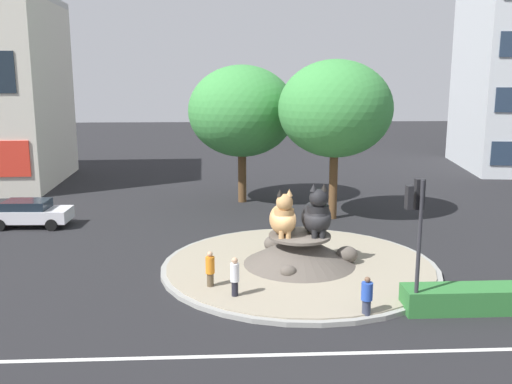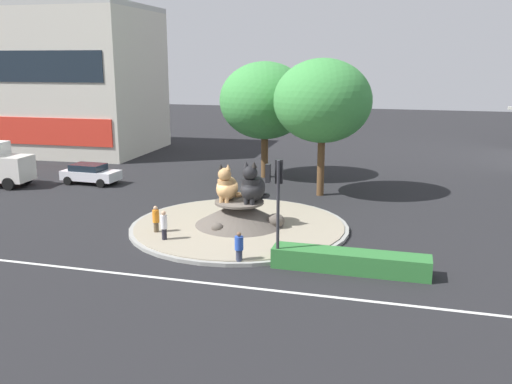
{
  "view_description": "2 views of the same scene",
  "coord_description": "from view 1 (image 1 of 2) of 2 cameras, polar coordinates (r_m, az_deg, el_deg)",
  "views": [
    {
      "loc": [
        -3.09,
        -23.55,
        8.27
      ],
      "look_at": [
        -1.91,
        -0.38,
        3.51
      ],
      "focal_mm": 39.98,
      "sensor_mm": 36.0,
      "label": 1
    },
    {
      "loc": [
        8.69,
        -27.96,
        9.04
      ],
      "look_at": [
        1.4,
        -1.64,
        2.51
      ],
      "focal_mm": 38.9,
      "sensor_mm": 36.0,
      "label": 2
    }
  ],
  "objects": [
    {
      "name": "ground_plane",
      "position": [
        25.15,
        4.34,
        -7.64
      ],
      "size": [
        160.0,
        160.0,
        0.0
      ],
      "primitive_type": "plane",
      "color": "black"
    },
    {
      "name": "lane_centreline",
      "position": [
        18.08,
        7.54,
        -15.73
      ],
      "size": [
        112.0,
        0.2,
        0.01
      ],
      "primitive_type": "cube",
      "color": "silver",
      "rests_on": "ground"
    },
    {
      "name": "roundabout_island",
      "position": [
        25.0,
        4.36,
        -6.54
      ],
      "size": [
        11.98,
        11.98,
        1.54
      ],
      "color": "gray",
      "rests_on": "ground"
    },
    {
      "name": "cat_statue_calico",
      "position": [
        24.45,
        2.74,
        -2.57
      ],
      "size": [
        1.33,
        2.14,
        2.08
      ],
      "rotation": [
        0.0,
        0.0,
        -1.52
      ],
      "color": "tan",
      "rests_on": "roundabout_island"
    },
    {
      "name": "cat_statue_black",
      "position": [
        24.63,
        6.11,
        -2.31
      ],
      "size": [
        1.44,
        2.28,
        2.31
      ],
      "rotation": [
        0.0,
        0.0,
        -1.58
      ],
      "color": "black",
      "rests_on": "roundabout_island"
    },
    {
      "name": "traffic_light_mast",
      "position": [
        20.02,
        15.81,
        -2.45
      ],
      "size": [
        0.71,
        0.58,
        4.86
      ],
      "rotation": [
        0.0,
        0.0,
        1.67
      ],
      "color": "#2D2D33",
      "rests_on": "ground"
    },
    {
      "name": "clipped_hedge_strip",
      "position": [
        22.46,
        23.08,
        -9.75
      ],
      "size": [
        6.87,
        1.2,
        0.9
      ],
      "primitive_type": "cube",
      "color": "#2D7033",
      "rests_on": "ground"
    },
    {
      "name": "broadleaf_tree_behind_island",
      "position": [
        32.98,
        7.93,
        8.22
      ],
      "size": [
        6.5,
        6.5,
        9.18
      ],
      "color": "brown",
      "rests_on": "ground"
    },
    {
      "name": "second_tree_near_tower",
      "position": [
        37.19,
        -1.42,
        8.07
      ],
      "size": [
        6.93,
        6.93,
        8.95
      ],
      "color": "brown",
      "rests_on": "ground"
    },
    {
      "name": "pedestrian_blue_shirt",
      "position": [
        20.21,
        11.02,
        -10.32
      ],
      "size": [
        0.39,
        0.39,
        1.55
      ],
      "rotation": [
        0.0,
        0.0,
        6.26
      ],
      "color": "#33384C",
      "rests_on": "ground"
    },
    {
      "name": "pedestrian_white_shirt",
      "position": [
        21.3,
        -2.13,
        -8.61
      ],
      "size": [
        0.33,
        0.33,
        1.72
      ],
      "rotation": [
        0.0,
        0.0,
        3.73
      ],
      "color": "black",
      "rests_on": "ground"
    },
    {
      "name": "pedestrian_orange_shirt",
      "position": [
        22.31,
        -4.61,
        -7.84
      ],
      "size": [
        0.35,
        0.35,
        1.64
      ],
      "rotation": [
        0.0,
        0.0,
        5.84
      ],
      "color": "brown",
      "rests_on": "ground"
    },
    {
      "name": "hatchback_near_shophouse",
      "position": [
        34.07,
        -21.65,
        -1.93
      ],
      "size": [
        4.3,
        2.23,
        1.48
      ],
      "rotation": [
        0.0,
        0.0,
        -0.04
      ],
      "color": "silver",
      "rests_on": "ground"
    }
  ]
}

